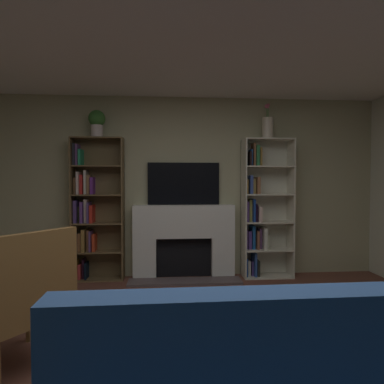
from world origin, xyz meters
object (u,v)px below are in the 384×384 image
at_px(potted_plant, 97,122).
at_px(armchair, 21,300).
at_px(bookshelf_left, 93,211).
at_px(tv, 184,184).
at_px(vase_with_flowers, 268,127).
at_px(fireplace, 184,240).
at_px(bookshelf_right, 261,210).

relative_size(potted_plant, armchair, 0.36).
height_order(bookshelf_left, potted_plant, potted_plant).
bearing_deg(tv, potted_plant, -174.13).
relative_size(tv, vase_with_flowers, 2.03).
bearing_deg(bookshelf_left, tv, 2.91).
bearing_deg(fireplace, bookshelf_right, -0.40).
relative_size(bookshelf_left, bookshelf_right, 1.00).
distance_m(tv, potted_plant, 1.44).
bearing_deg(vase_with_flowers, fireplace, 177.97).
bearing_deg(potted_plant, tv, 5.87).
distance_m(bookshelf_right, armchair, 3.27).
bearing_deg(tv, fireplace, -90.00).
xyz_separation_m(bookshelf_left, bookshelf_right, (2.33, -0.02, -0.01)).
distance_m(bookshelf_right, potted_plant, 2.56).
relative_size(bookshelf_left, potted_plant, 5.32).
bearing_deg(bookshelf_left, fireplace, -0.68).
bearing_deg(potted_plant, fireplace, 2.05).
height_order(fireplace, bookshelf_left, bookshelf_left).
xyz_separation_m(vase_with_flowers, armchair, (-2.43, -2.19, -1.59)).
relative_size(fireplace, vase_with_flowers, 3.05).
xyz_separation_m(tv, bookshelf_right, (1.09, -0.09, -0.38)).
distance_m(bookshelf_left, vase_with_flowers, 2.67).
relative_size(bookshelf_left, vase_with_flowers, 3.92).
bearing_deg(potted_plant, vase_with_flowers, 0.01).
bearing_deg(tv, armchair, -118.73).
distance_m(bookshelf_left, potted_plant, 1.20).
distance_m(fireplace, armchair, 2.57).
bearing_deg(tv, vase_with_flowers, -5.84).
bearing_deg(armchair, fireplace, 60.43).
bearing_deg(potted_plant, armchair, -92.62).
relative_size(tv, bookshelf_left, 0.52).
relative_size(fireplace, tv, 1.50).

